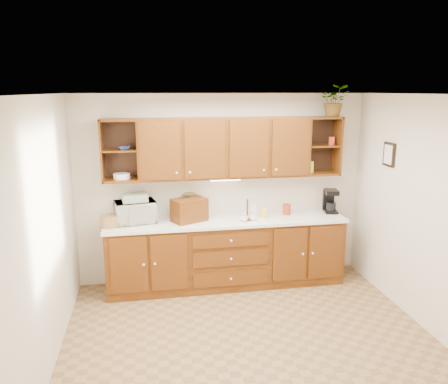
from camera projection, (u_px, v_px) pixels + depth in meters
name	position (u px, v px, depth m)	size (l,w,h in m)	color
floor	(251.00, 341.00, 4.71)	(4.00, 4.00, 0.00)	olive
ceiling	(255.00, 94.00, 4.12)	(4.00, 4.00, 0.00)	white
back_wall	(223.00, 188.00, 6.09)	(4.00, 4.00, 0.00)	beige
left_wall	(44.00, 237.00, 4.07)	(3.50, 3.50, 0.00)	beige
right_wall	(431.00, 216.00, 4.75)	(3.50, 3.50, 0.00)	beige
base_cabinets	(227.00, 253.00, 5.99)	(3.20, 0.60, 0.90)	#391906
countertop	(227.00, 221.00, 5.88)	(3.24, 0.64, 0.04)	silver
upper_cabinets	(225.00, 148.00, 5.80)	(3.20, 0.33, 0.80)	#391906
undercabinet_light	(225.00, 180.00, 5.84)	(0.40, 0.05, 0.03)	white
framed_picture	(389.00, 154.00, 5.49)	(0.03, 0.24, 0.30)	black
wicker_basket	(110.00, 221.00, 5.56)	(0.24, 0.24, 0.14)	olive
microwave	(135.00, 212.00, 5.72)	(0.52, 0.35, 0.29)	beige
towel_stack	(135.00, 198.00, 5.68)	(0.32, 0.23, 0.10)	#D4CA63
wine_bottle	(186.00, 207.00, 5.87)	(0.07, 0.07, 0.33)	black
woven_tray	(190.00, 216.00, 6.01)	(0.35, 0.35, 0.02)	olive
bread_box	(189.00, 210.00, 5.77)	(0.44, 0.27, 0.31)	#391906
mug_tree	(247.00, 217.00, 5.84)	(0.27, 0.26, 0.29)	#391906
canister_red	(287.00, 209.00, 6.10)	(0.11, 0.11, 0.15)	#9D2D16
canister_white	(254.00, 210.00, 5.98)	(0.07, 0.07, 0.19)	white
canister_yellow	(264.00, 213.00, 5.95)	(0.09, 0.09, 0.12)	yellow
coffee_maker	(330.00, 201.00, 6.20)	(0.21, 0.26, 0.33)	black
bowl_stack	(124.00, 148.00, 5.55)	(0.15, 0.15, 0.04)	navy
plate_stack	(122.00, 176.00, 5.64)	(0.22, 0.22, 0.07)	white
pantry_box_yellow	(309.00, 167.00, 6.03)	(0.09, 0.07, 0.16)	yellow
pantry_box_red	(332.00, 141.00, 6.02)	(0.08, 0.07, 0.11)	#9D2D16
potted_plant	(335.00, 101.00, 5.88)	(0.38, 0.33, 0.42)	#999999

